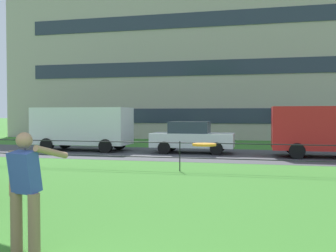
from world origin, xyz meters
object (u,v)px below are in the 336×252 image
(panel_van_left, at_px, (83,126))
(car_white_center, at_px, (192,137))
(apartment_building_background, at_px, (216,53))
(panel_van_far_left, at_px, (331,129))
(person_thrower, at_px, (25,189))
(frisbee, at_px, (204,145))

(panel_van_left, height_order, car_white_center, panel_van_left)
(car_white_center, height_order, apartment_building_background, apartment_building_background)
(panel_van_left, xyz_separation_m, car_white_center, (5.79, 0.00, -0.49))
(panel_van_left, xyz_separation_m, apartment_building_background, (5.27, 15.66, 6.00))
(panel_van_far_left, bearing_deg, panel_van_left, 177.43)
(person_thrower, distance_m, apartment_building_background, 30.44)
(person_thrower, height_order, panel_van_left, panel_van_left)
(panel_van_far_left, relative_size, apartment_building_background, 0.15)
(car_white_center, distance_m, panel_van_far_left, 6.32)
(car_white_center, height_order, panel_van_far_left, panel_van_far_left)
(panel_van_left, distance_m, apartment_building_background, 17.58)
(person_thrower, height_order, car_white_center, person_thrower)
(panel_van_left, relative_size, panel_van_far_left, 1.00)
(frisbee, distance_m, panel_van_left, 16.66)
(panel_van_left, height_order, panel_van_far_left, same)
(panel_van_far_left, xyz_separation_m, apartment_building_background, (-6.79, 16.21, 6.00))
(frisbee, distance_m, car_white_center, 14.65)
(apartment_building_background, bearing_deg, frisbee, -84.13)
(panel_van_left, xyz_separation_m, panel_van_far_left, (12.06, -0.54, 0.00))
(person_thrower, xyz_separation_m, car_white_center, (-0.10, 14.10, -0.12))
(panel_van_left, distance_m, panel_van_far_left, 12.08)
(person_thrower, bearing_deg, frisbee, -7.11)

